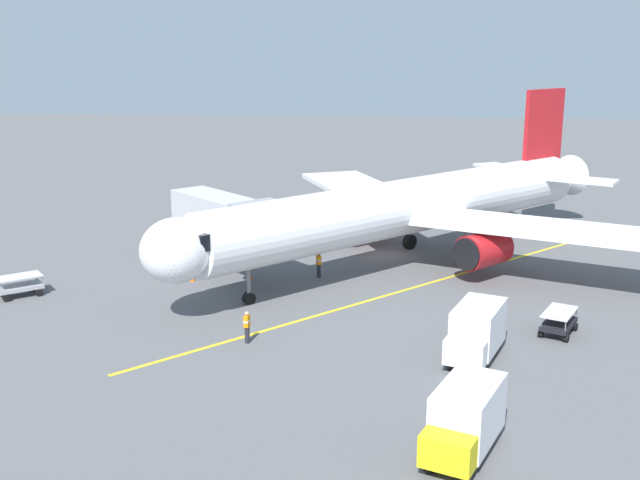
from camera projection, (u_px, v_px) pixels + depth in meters
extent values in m
plane|color=#565659|center=(389.00, 255.00, 55.61)|extent=(220.00, 220.00, 0.00)
cube|color=yellow|center=(407.00, 289.00, 47.79)|extent=(27.89, 29.01, 0.01)
cylinder|color=white|center=(409.00, 206.00, 52.55)|extent=(26.30, 27.15, 3.80)
ellipsoid|color=white|center=(176.00, 250.00, 41.20)|extent=(5.37, 5.39, 3.61)
cone|color=white|center=(561.00, 177.00, 64.08)|extent=(4.54, 4.53, 3.42)
cube|color=black|center=(198.00, 237.00, 41.93)|extent=(3.44, 3.39, 0.90)
cube|color=white|center=(546.00, 228.00, 48.70)|extent=(17.76, 11.17, 0.36)
cylinder|color=red|center=(484.00, 250.00, 49.39)|extent=(4.01, 4.05, 2.30)
cylinder|color=black|center=(466.00, 254.00, 48.30)|extent=(1.65, 1.60, 2.10)
cube|color=white|center=(363.00, 191.00, 61.34)|extent=(11.72, 17.69, 0.36)
cylinder|color=red|center=(361.00, 219.00, 57.99)|extent=(4.01, 4.05, 2.30)
cylinder|color=black|center=(344.00, 223.00, 56.90)|extent=(1.65, 1.60, 2.10)
cube|color=red|center=(543.00, 134.00, 61.27)|extent=(3.59, 3.71, 7.20)
cube|color=white|center=(573.00, 179.00, 59.50)|extent=(6.81, 4.95, 0.24)
cube|color=white|center=(506.00, 169.00, 64.25)|extent=(5.13, 6.78, 0.24)
cylinder|color=slate|center=(248.00, 276.00, 44.72)|extent=(0.24, 0.24, 2.77)
cylinder|color=black|center=(249.00, 298.00, 45.06)|extent=(0.81, 0.82, 0.70)
cylinder|color=slate|center=(465.00, 237.00, 53.03)|extent=(0.24, 0.24, 2.77)
cylinder|color=black|center=(464.00, 256.00, 53.37)|extent=(1.09, 1.10, 1.10)
cylinder|color=slate|center=(410.00, 224.00, 56.88)|extent=(0.24, 0.24, 2.77)
cylinder|color=black|center=(410.00, 242.00, 57.23)|extent=(1.09, 1.10, 1.10)
cube|color=#B7B7BC|center=(222.00, 215.00, 50.56)|extent=(8.29, 8.11, 2.50)
cube|color=gray|center=(262.00, 228.00, 47.22)|extent=(4.24, 4.25, 3.00)
cylinder|color=slate|center=(189.00, 232.00, 54.38)|extent=(0.70, 0.70, 3.90)
cube|color=#333338|center=(190.00, 254.00, 54.79)|extent=(2.00, 2.00, 0.60)
cylinder|color=#23232D|center=(247.00, 335.00, 39.14)|extent=(0.26, 0.26, 0.88)
cube|color=orange|center=(247.00, 321.00, 38.96)|extent=(0.31, 0.42, 0.60)
cube|color=silver|center=(247.00, 321.00, 38.96)|extent=(0.32, 0.44, 0.10)
sphere|color=tan|center=(247.00, 313.00, 38.85)|extent=(0.22, 0.22, 0.22)
cylinder|color=#23232D|center=(319.00, 271.00, 50.21)|extent=(0.26, 0.26, 0.88)
cube|color=orange|center=(319.00, 260.00, 50.03)|extent=(0.39, 0.45, 0.60)
cube|color=silver|center=(319.00, 260.00, 50.03)|extent=(0.41, 0.47, 0.10)
sphere|color=brown|center=(319.00, 254.00, 49.92)|extent=(0.22, 0.22, 0.22)
cube|color=yellow|center=(451.00, 447.00, 27.06)|extent=(2.40, 2.28, 1.20)
cube|color=black|center=(444.00, 451.00, 26.41)|extent=(1.64, 0.78, 0.70)
cube|color=silver|center=(468.00, 412.00, 28.61)|extent=(3.20, 4.09, 2.20)
cylinder|color=black|center=(465.00, 470.00, 26.70)|extent=(0.54, 0.87, 0.84)
cylinder|color=black|center=(430.00, 461.00, 27.29)|extent=(0.54, 0.87, 0.84)
cylinder|color=black|center=(491.00, 431.00, 29.44)|extent=(0.54, 0.87, 0.84)
cylinder|color=black|center=(458.00, 423.00, 30.03)|extent=(0.54, 0.87, 0.84)
cube|color=#9E9EA3|center=(20.00, 287.00, 46.43)|extent=(2.89, 2.75, 0.24)
cube|color=silver|center=(19.00, 277.00, 46.26)|extent=(2.89, 2.75, 0.08)
cylinder|color=slate|center=(1.00, 287.00, 45.18)|extent=(0.06, 0.06, 0.55)
cylinder|color=slate|center=(42.00, 280.00, 46.49)|extent=(0.06, 0.06, 0.55)
cylinder|color=slate|center=(37.00, 275.00, 47.48)|extent=(0.06, 0.06, 0.55)
cylinder|color=black|center=(6.00, 298.00, 45.47)|extent=(0.50, 0.48, 0.44)
cylinder|color=black|center=(1.00, 292.00, 46.51)|extent=(0.50, 0.48, 0.44)
cylinder|color=black|center=(39.00, 293.00, 46.51)|extent=(0.50, 0.48, 0.44)
cylinder|color=black|center=(34.00, 287.00, 47.55)|extent=(0.50, 0.48, 0.44)
cube|color=black|center=(559.00, 324.00, 40.32)|extent=(2.36, 2.95, 0.24)
cube|color=silver|center=(560.00, 312.00, 40.16)|extent=(2.36, 2.95, 0.08)
cylinder|color=slate|center=(566.00, 326.00, 38.92)|extent=(0.06, 0.06, 0.55)
cylinder|color=slate|center=(541.00, 322.00, 39.54)|extent=(0.06, 0.06, 0.55)
cylinder|color=slate|center=(576.00, 312.00, 40.91)|extent=(0.06, 0.06, 0.55)
cylinder|color=slate|center=(553.00, 308.00, 41.53)|extent=(0.06, 0.06, 0.55)
cylinder|color=black|center=(566.00, 338.00, 39.30)|extent=(0.41, 0.50, 0.44)
cylinder|color=black|center=(541.00, 333.00, 39.94)|extent=(0.41, 0.50, 0.44)
cylinder|color=black|center=(575.00, 327.00, 40.88)|extent=(0.41, 0.50, 0.44)
cylinder|color=black|center=(550.00, 322.00, 41.52)|extent=(0.41, 0.50, 0.44)
cube|color=white|center=(467.00, 350.00, 35.71)|extent=(2.36, 2.24, 1.20)
cube|color=black|center=(463.00, 351.00, 35.05)|extent=(1.65, 0.72, 0.70)
cube|color=silver|center=(478.00, 326.00, 37.28)|extent=(3.10, 4.06, 2.20)
cylinder|color=black|center=(479.00, 366.00, 35.36)|extent=(0.52, 0.88, 0.84)
cylinder|color=black|center=(452.00, 361.00, 35.91)|extent=(0.52, 0.88, 0.84)
cylinder|color=black|center=(495.00, 343.00, 38.15)|extent=(0.52, 0.88, 0.84)
cylinder|color=black|center=(469.00, 338.00, 38.70)|extent=(0.52, 0.88, 0.84)
cone|color=#F2590F|center=(485.00, 357.00, 36.79)|extent=(0.32, 0.32, 0.55)
cone|color=#F2590F|center=(193.00, 277.00, 49.42)|extent=(0.32, 0.32, 0.55)
cone|color=#F2590F|center=(250.00, 276.00, 49.58)|extent=(0.32, 0.32, 0.55)
cone|color=#F2590F|center=(456.00, 390.00, 33.27)|extent=(0.32, 0.32, 0.55)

